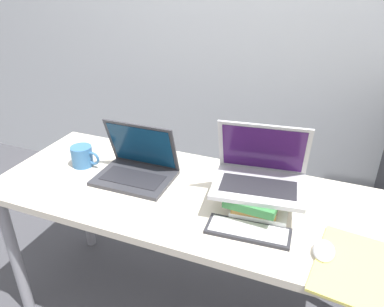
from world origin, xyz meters
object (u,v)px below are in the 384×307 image
Objects in this scene: wireless_keyboard at (248,231)px; mouse at (324,251)px; book_stack at (259,198)px; laptop_left at (137,167)px; laptop_on_books at (260,173)px; mug at (83,156)px; notepad at (357,268)px.

wireless_keyboard is 0.25m from mouse.
book_stack is 0.30m from mouse.
laptop_left is 1.09× the size of wireless_keyboard.
laptop_on_books reaches higher than mug.
laptop_left is 0.89× the size of laptop_on_books.
notepad is (0.34, -0.04, -0.00)m from wireless_keyboard.
book_stack is at bearing -2.08° from mug.
laptop_left is at bearing 178.95° from laptop_on_books.
laptop_on_books is 1.22× the size of wireless_keyboard.
laptop_left is 3.02× the size of mouse.
laptop_on_books is 2.58× the size of mug.
book_stack is 0.80m from mug.
wireless_keyboard is at bearing -19.06° from laptop_left.
wireless_keyboard is 2.12× the size of mug.
mouse is at bearing -10.48° from mug.
wireless_keyboard is at bearing -12.64° from mug.
book_stack is 0.89× the size of wireless_keyboard.
laptop_on_books is at bearing -0.49° from mug.
laptop_left reaches higher than mouse.
mouse is 0.31× the size of notepad.
mug reaches higher than book_stack.
book_stack reaches higher than notepad.
laptop_left is 0.93× the size of notepad.
notepad is (0.10, -0.03, -0.01)m from mouse.
laptop_left is 2.31× the size of mug.
laptop_left is 0.27m from mug.
laptop_on_books reaches higher than mouse.
mouse is 0.10m from notepad.
laptop_left is 0.56m from wireless_keyboard.
wireless_keyboard is 0.85× the size of notepad.
laptop_left is at bearing 165.48° from notepad.
laptop_left is at bearing 160.94° from wireless_keyboard.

